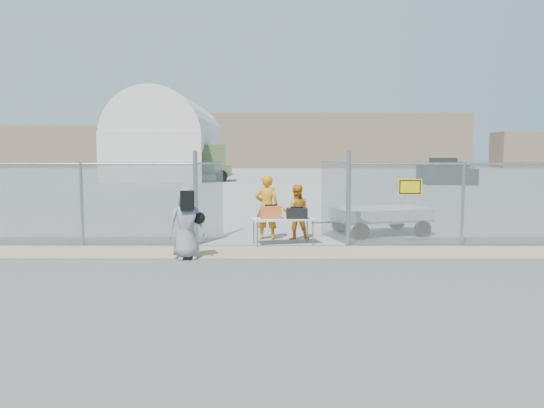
{
  "coord_description": "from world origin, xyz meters",
  "views": [
    {
      "loc": [
        0.05,
        -11.81,
        2.42
      ],
      "look_at": [
        0.0,
        2.0,
        1.1
      ],
      "focal_mm": 35.0,
      "sensor_mm": 36.0,
      "label": 1
    }
  ],
  "objects_px": {
    "security_worker_right": "(296,212)",
    "utility_trailer": "(380,220)",
    "security_worker_left": "(267,207)",
    "folding_table": "(283,231)"
  },
  "relations": [
    {
      "from": "security_worker_left",
      "to": "utility_trailer",
      "type": "height_order",
      "value": "security_worker_left"
    },
    {
      "from": "utility_trailer",
      "to": "security_worker_left",
      "type": "bearing_deg",
      "value": -179.34
    },
    {
      "from": "security_worker_right",
      "to": "security_worker_left",
      "type": "bearing_deg",
      "value": -2.98
    },
    {
      "from": "security_worker_right",
      "to": "utility_trailer",
      "type": "distance_m",
      "value": 2.75
    },
    {
      "from": "security_worker_right",
      "to": "utility_trailer",
      "type": "xyz_separation_m",
      "value": [
        2.55,
        0.95,
        -0.35
      ]
    },
    {
      "from": "security_worker_left",
      "to": "utility_trailer",
      "type": "relative_size",
      "value": 0.52
    },
    {
      "from": "folding_table",
      "to": "security_worker_right",
      "type": "xyz_separation_m",
      "value": [
        0.38,
        0.83,
        0.43
      ]
    },
    {
      "from": "security_worker_left",
      "to": "security_worker_right",
      "type": "xyz_separation_m",
      "value": [
        0.82,
        0.0,
        -0.14
      ]
    },
    {
      "from": "security_worker_left",
      "to": "security_worker_right",
      "type": "bearing_deg",
      "value": -171.38
    },
    {
      "from": "folding_table",
      "to": "utility_trailer",
      "type": "xyz_separation_m",
      "value": [
        2.94,
        1.78,
        0.08
      ]
    },
    {
      "from": "folding_table",
      "to": "security_worker_right",
      "type": "height_order",
      "value": "security_worker_right"
    },
    {
      "from": "security_worker_right",
      "to": "utility_trailer",
      "type": "bearing_deg",
      "value": -162.52
    },
    {
      "from": "security_worker_right",
      "to": "folding_table",
      "type": "bearing_deg",
      "value": 62.26
    },
    {
      "from": "security_worker_left",
      "to": "security_worker_right",
      "type": "relative_size",
      "value": 1.18
    },
    {
      "from": "security_worker_left",
      "to": "utility_trailer",
      "type": "bearing_deg",
      "value": -155.61
    }
  ]
}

